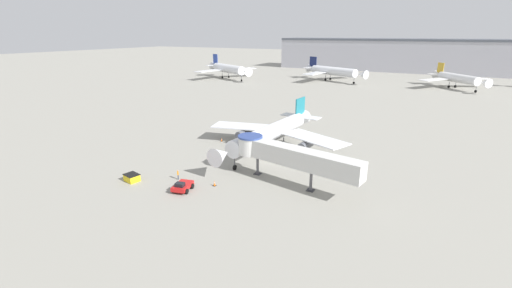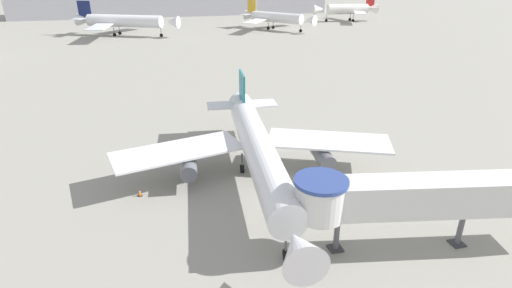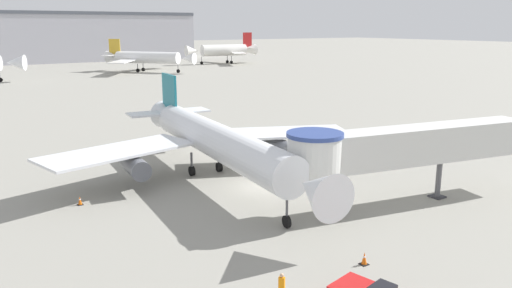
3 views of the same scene
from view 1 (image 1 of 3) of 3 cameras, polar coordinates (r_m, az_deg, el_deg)
The scene contains 12 objects.
ground_plane at distance 64.71m, azimuth 2.98°, elevation -2.24°, with size 800.00×800.00×0.00m, color gray.
main_airplane at distance 67.78m, azimuth 2.73°, elevation 1.98°, with size 30.53×32.97×8.62m.
jet_bridge at distance 52.41m, azimuth 5.15°, elevation -1.77°, with size 21.31×6.89×6.41m.
pushback_tug_red at distance 52.39m, azimuth -12.18°, elevation -6.87°, with size 3.07×3.86×1.54m.
service_container_yellow at distance 57.85m, azimuth -19.98°, elevation -5.28°, with size 2.66×2.32×1.16m.
traffic_cone_near_nose at distance 53.24m, azimuth -6.94°, elevation -6.56°, with size 0.47×0.47×0.78m.
traffic_cone_port_wing at distance 74.42m, azimuth -5.76°, elevation 0.71°, with size 0.43×0.43×0.72m.
ground_crew_marshaller at distance 56.27m, azimuth -12.88°, elevation -4.89°, with size 0.33×0.36×1.62m.
background_jet_navy_tail at distance 172.57m, azimuth 12.59°, elevation 11.78°, with size 34.49×33.02×10.82m.
background_jet_blue_tail at distance 177.81m, azimuth -4.74°, elevation 12.42°, with size 34.29×32.25×11.54m.
background_jet_gold_tail at distance 167.63m, azimuth 30.47°, elevation 9.44°, with size 27.57×26.60×9.78m.
terminal_building at distance 231.73m, azimuth 22.59°, elevation 13.56°, with size 143.07×27.34×18.95m.
Camera 1 is at (25.46, -55.09, 22.47)m, focal length 24.00 mm.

